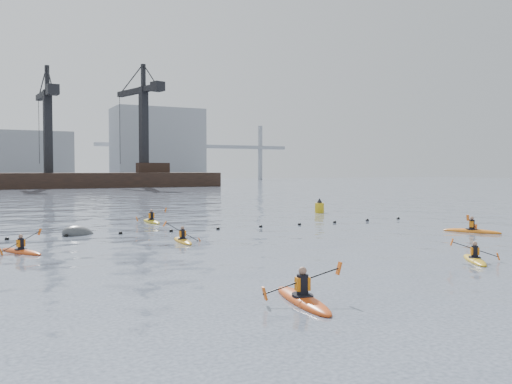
# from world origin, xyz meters

# --- Properties ---
(float_line) EXTENTS (33.24, 0.73, 0.24)m
(float_line) POSITION_xyz_m (-0.50, 22.53, 0.03)
(float_line) COLOR black
(float_line) RESTS_ON ground
(barge_pier) EXTENTS (72.00, 19.30, 29.50)m
(barge_pier) POSITION_xyz_m (-0.22, 110.00, 1.89)
(barge_pier) COLOR black
(barge_pier) RESTS_ON ground
(skyline) EXTENTS (141.00, 28.00, 22.00)m
(skyline) POSITION_xyz_m (2.23, 150.27, 9.25)
(skyline) COLOR gray
(skyline) RESTS_ON ground
(kayaker_0) EXTENTS (2.41, 3.62, 1.22)m
(kayaker_0) POSITION_xyz_m (-4.08, 4.01, 0.11)
(kayaker_0) COLOR #CB4513
(kayaker_0) RESTS_ON ground
(kayaker_1) EXTENTS (2.09, 2.67, 1.03)m
(kayaker_1) POSITION_xyz_m (5.81, 6.67, 0.09)
(kayaker_1) COLOR gold
(kayaker_1) RESTS_ON ground
(kayaker_2) EXTENTS (1.93, 2.89, 1.12)m
(kayaker_2) POSITION_xyz_m (-10.61, 17.49, 0.09)
(kayaker_2) COLOR #C14112
(kayaker_2) RESTS_ON ground
(kayaker_3) EXTENTS (2.06, 2.95, 1.24)m
(kayaker_3) POSITION_xyz_m (-2.89, 17.74, 0.09)
(kayaker_3) COLOR gold
(kayaker_3) RESTS_ON ground
(kayaker_4) EXTENTS (2.23, 3.26, 1.25)m
(kayaker_4) POSITION_xyz_m (14.00, 14.06, 0.10)
(kayaker_4) COLOR orange
(kayaker_4) RESTS_ON ground
(kayaker_5) EXTENTS (2.24, 3.30, 1.14)m
(kayaker_5) POSITION_xyz_m (-1.43, 28.69, 0.10)
(kayaker_5) COLOR gold
(kayaker_5) RESTS_ON ground
(mooring_buoy) EXTENTS (2.53, 2.09, 1.43)m
(mooring_buoy) POSITION_xyz_m (-7.24, 23.40, 0.00)
(mooring_buoy) COLOR #3F4244
(mooring_buoy) RESTS_ON ground
(nav_buoy) EXTENTS (0.79, 0.79, 1.44)m
(nav_buoy) POSITION_xyz_m (14.00, 30.49, 0.44)
(nav_buoy) COLOR gold
(nav_buoy) RESTS_ON ground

